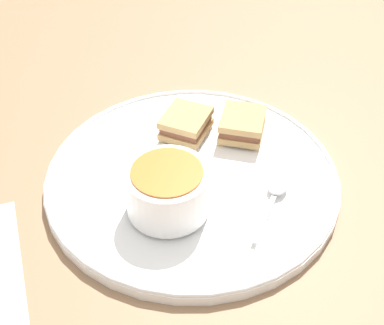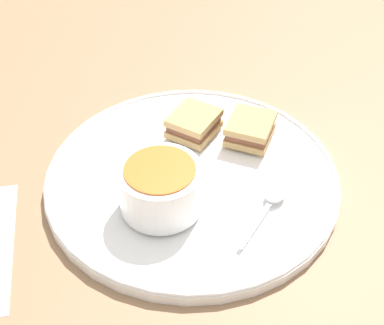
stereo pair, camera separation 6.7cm
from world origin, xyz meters
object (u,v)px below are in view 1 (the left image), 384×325
object	(u,v)px
sandwich_half_near	(242,124)
spoon	(276,191)
sandwich_half_far	(185,123)
soup_bowl	(168,190)

from	to	relation	value
sandwich_half_near	spoon	bearing A→B (deg)	10.13
spoon	sandwich_half_far	size ratio (longest dim) A/B	1.26
soup_bowl	spoon	size ratio (longest dim) A/B	0.92
soup_bowl	sandwich_half_far	size ratio (longest dim) A/B	1.16
soup_bowl	sandwich_half_far	distance (m)	0.15
spoon	sandwich_half_near	world-z (taller)	sandwich_half_near
spoon	sandwich_half_far	distance (m)	0.16
soup_bowl	sandwich_half_near	distance (m)	0.17
soup_bowl	spoon	distance (m)	0.14
spoon	soup_bowl	bearing A→B (deg)	123.70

